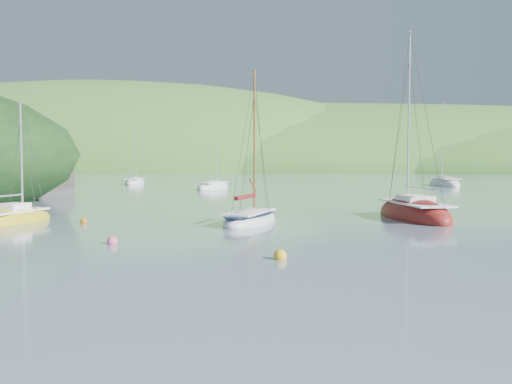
{
  "coord_description": "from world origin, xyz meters",
  "views": [
    {
      "loc": [
        1.01,
        -23.8,
        3.64
      ],
      "look_at": [
        -0.39,
        8.0,
        1.8
      ],
      "focal_mm": 40.0,
      "sensor_mm": 36.0,
      "label": 1
    }
  ],
  "objects_px": {
    "sailboat_yellow": "(15,220)",
    "distant_sloop_a": "(213,188)",
    "daysailer_white": "(250,219)",
    "distant_sloop_b": "(444,184)",
    "sloop_red": "(414,215)",
    "distant_sloop_c": "(135,183)"
  },
  "relations": [
    {
      "from": "sailboat_yellow",
      "to": "distant_sloop_b",
      "type": "distance_m",
      "value": 60.28
    },
    {
      "from": "distant_sloop_b",
      "to": "sloop_red",
      "type": "bearing_deg",
      "value": -110.1
    },
    {
      "from": "sloop_red",
      "to": "sailboat_yellow",
      "type": "relative_size",
      "value": 1.65
    },
    {
      "from": "daysailer_white",
      "to": "distant_sloop_b",
      "type": "relative_size",
      "value": 0.75
    },
    {
      "from": "sailboat_yellow",
      "to": "distant_sloop_a",
      "type": "distance_m",
      "value": 37.55
    },
    {
      "from": "distant_sloop_b",
      "to": "distant_sloop_c",
      "type": "relative_size",
      "value": 1.3
    },
    {
      "from": "daysailer_white",
      "to": "distant_sloop_c",
      "type": "distance_m",
      "value": 53.7
    },
    {
      "from": "sailboat_yellow",
      "to": "distant_sloop_c",
      "type": "bearing_deg",
      "value": 109.55
    },
    {
      "from": "distant_sloop_a",
      "to": "distant_sloop_c",
      "type": "distance_m",
      "value": 18.73
    },
    {
      "from": "sailboat_yellow",
      "to": "distant_sloop_a",
      "type": "xyz_separation_m",
      "value": [
        7.04,
        36.88,
        -0.01
      ]
    },
    {
      "from": "sloop_red",
      "to": "distant_sloop_a",
      "type": "xyz_separation_m",
      "value": [
        -16.34,
        33.75,
        -0.06
      ]
    },
    {
      "from": "sailboat_yellow",
      "to": "distant_sloop_c",
      "type": "xyz_separation_m",
      "value": [
        -6.06,
        50.26,
        -0.01
      ]
    },
    {
      "from": "sloop_red",
      "to": "distant_sloop_c",
      "type": "relative_size",
      "value": 1.3
    },
    {
      "from": "sailboat_yellow",
      "to": "distant_sloop_a",
      "type": "height_order",
      "value": "distant_sloop_a"
    },
    {
      "from": "distant_sloop_a",
      "to": "distant_sloop_b",
      "type": "relative_size",
      "value": 0.79
    },
    {
      "from": "daysailer_white",
      "to": "distant_sloop_a",
      "type": "xyz_separation_m",
      "value": [
        -6.47,
        36.63,
        -0.04
      ]
    },
    {
      "from": "sloop_red",
      "to": "distant_sloop_b",
      "type": "height_order",
      "value": "sloop_red"
    },
    {
      "from": "sloop_red",
      "to": "distant_sloop_b",
      "type": "bearing_deg",
      "value": 61.92
    },
    {
      "from": "sloop_red",
      "to": "distant_sloop_b",
      "type": "relative_size",
      "value": 1.0
    },
    {
      "from": "sloop_red",
      "to": "distant_sloop_a",
      "type": "distance_m",
      "value": 37.49
    },
    {
      "from": "daysailer_white",
      "to": "sailboat_yellow",
      "type": "distance_m",
      "value": 13.52
    },
    {
      "from": "sloop_red",
      "to": "distant_sloop_c",
      "type": "distance_m",
      "value": 55.57
    }
  ]
}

